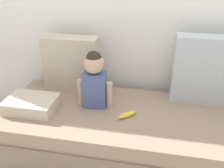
{
  "coord_description": "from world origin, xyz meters",
  "views": [
    {
      "loc": [
        0.17,
        -1.65,
        1.55
      ],
      "look_at": [
        -0.15,
        0.0,
        0.66
      ],
      "focal_mm": 39.91,
      "sensor_mm": 36.0,
      "label": 1
    }
  ],
  "objects": [
    {
      "name": "throw_pillow_left",
      "position": [
        -0.59,
        0.32,
        0.66
      ],
      "size": [
        0.5,
        0.16,
        0.5
      ],
      "primitive_type": "cube",
      "color": "#C1B29E",
      "rests_on": "couch"
    },
    {
      "name": "throw_pillow_right",
      "position": [
        0.59,
        0.32,
        0.69
      ],
      "size": [
        0.58,
        0.16,
        0.57
      ],
      "primitive_type": "cube",
      "color": "#B2BCC6",
      "rests_on": "couch"
    },
    {
      "name": "couch",
      "position": [
        0.0,
        0.0,
        0.2
      ],
      "size": [
        2.16,
        0.84,
        0.41
      ],
      "color": "#826C5B",
      "rests_on": "ground"
    },
    {
      "name": "ground_plane",
      "position": [
        0.0,
        0.0,
        0.0
      ],
      "size": [
        12.0,
        12.0,
        0.0
      ],
      "primitive_type": "plane",
      "color": "#B2ADA3"
    },
    {
      "name": "banana",
      "position": [
        -0.02,
        -0.06,
        0.43
      ],
      "size": [
        0.16,
        0.15,
        0.04
      ],
      "primitive_type": "ellipsoid",
      "rotation": [
        0.0,
        0.0,
        0.72
      ],
      "color": "yellow",
      "rests_on": "couch"
    },
    {
      "name": "toddler",
      "position": [
        -0.31,
        0.06,
        0.66
      ],
      "size": [
        0.3,
        0.16,
        0.48
      ],
      "color": "#4C5B93",
      "rests_on": "couch"
    },
    {
      "name": "folded_blanket",
      "position": [
        -0.8,
        -0.1,
        0.46
      ],
      "size": [
        0.4,
        0.28,
        0.11
      ],
      "primitive_type": "cube",
      "color": "beige",
      "rests_on": "couch"
    }
  ]
}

